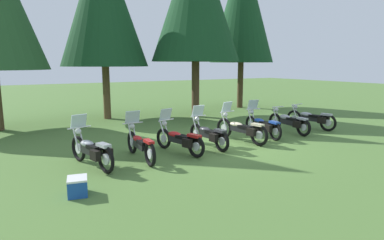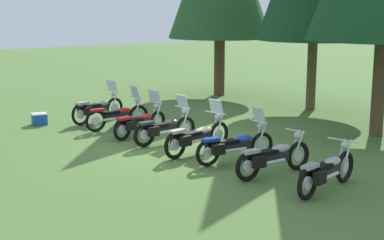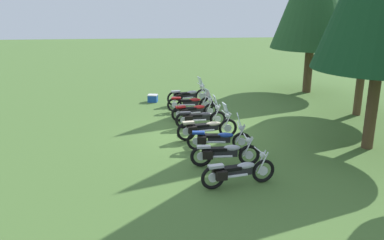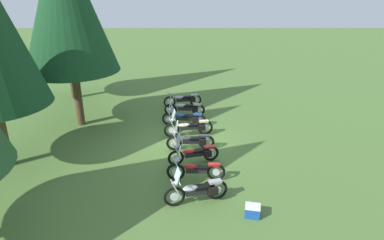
{
  "view_description": "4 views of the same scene",
  "coord_description": "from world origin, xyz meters",
  "px_view_note": "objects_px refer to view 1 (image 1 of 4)",
  "views": [
    {
      "loc": [
        -6.6,
        -8.92,
        2.76
      ],
      "look_at": [
        -1.07,
        0.56,
        0.86
      ],
      "focal_mm": 30.4,
      "sensor_mm": 36.0,
      "label": 1
    },
    {
      "loc": [
        12.27,
        -8.5,
        3.83
      ],
      "look_at": [
        -0.07,
        0.4,
        0.75
      ],
      "focal_mm": 52.04,
      "sensor_mm": 36.0,
      "label": 2
    },
    {
      "loc": [
        15.36,
        -1.9,
        5.23
      ],
      "look_at": [
        -0.04,
        -0.47,
        0.57
      ],
      "focal_mm": 38.1,
      "sensor_mm": 36.0,
      "label": 3
    },
    {
      "loc": [
        -14.35,
        -0.04,
        7.09
      ],
      "look_at": [
        0.52,
        -0.11,
        0.9
      ],
      "focal_mm": 31.83,
      "sensor_mm": 36.0,
      "label": 4
    }
  ],
  "objects_px": {
    "pine_tree_3": "(242,5)",
    "motorcycle_2": "(180,139)",
    "motorcycle_5": "(263,125)",
    "motorcycle_7": "(311,118)",
    "motorcycle_4": "(241,129)",
    "motorcycle_0": "(92,150)",
    "picnic_cooler": "(78,186)",
    "motorcycle_1": "(140,144)",
    "motorcycle_3": "(209,134)",
    "pine_tree_1": "(102,0)",
    "motorcycle_6": "(289,122)"
  },
  "relations": [
    {
      "from": "motorcycle_4",
      "to": "motorcycle_2",
      "type": "bearing_deg",
      "value": 85.47
    },
    {
      "from": "motorcycle_1",
      "to": "motorcycle_4",
      "type": "xyz_separation_m",
      "value": [
        3.94,
        0.23,
        0.02
      ]
    },
    {
      "from": "motorcycle_0",
      "to": "pine_tree_3",
      "type": "height_order",
      "value": "pine_tree_3"
    },
    {
      "from": "motorcycle_1",
      "to": "motorcycle_3",
      "type": "xyz_separation_m",
      "value": [
        2.49,
        0.14,
        -0.0
      ]
    },
    {
      "from": "motorcycle_4",
      "to": "motorcycle_7",
      "type": "height_order",
      "value": "motorcycle_4"
    },
    {
      "from": "motorcycle_5",
      "to": "motorcycle_7",
      "type": "bearing_deg",
      "value": -80.83
    },
    {
      "from": "motorcycle_2",
      "to": "motorcycle_5",
      "type": "height_order",
      "value": "motorcycle_5"
    },
    {
      "from": "motorcycle_4",
      "to": "motorcycle_1",
      "type": "bearing_deg",
      "value": 84.0
    },
    {
      "from": "motorcycle_1",
      "to": "pine_tree_3",
      "type": "height_order",
      "value": "pine_tree_3"
    },
    {
      "from": "motorcycle_5",
      "to": "motorcycle_7",
      "type": "height_order",
      "value": "motorcycle_5"
    },
    {
      "from": "motorcycle_3",
      "to": "pine_tree_1",
      "type": "bearing_deg",
      "value": 6.82
    },
    {
      "from": "motorcycle_1",
      "to": "motorcycle_5",
      "type": "bearing_deg",
      "value": -83.14
    },
    {
      "from": "motorcycle_1",
      "to": "motorcycle_6",
      "type": "bearing_deg",
      "value": -84.49
    },
    {
      "from": "motorcycle_1",
      "to": "motorcycle_6",
      "type": "distance_m",
      "value": 6.6
    },
    {
      "from": "motorcycle_1",
      "to": "pine_tree_1",
      "type": "height_order",
      "value": "pine_tree_1"
    },
    {
      "from": "motorcycle_0",
      "to": "motorcycle_6",
      "type": "distance_m",
      "value": 7.99
    },
    {
      "from": "motorcycle_3",
      "to": "pine_tree_1",
      "type": "xyz_separation_m",
      "value": [
        -1.29,
        7.48,
        5.33
      ]
    },
    {
      "from": "pine_tree_3",
      "to": "motorcycle_6",
      "type": "bearing_deg",
      "value": -113.85
    },
    {
      "from": "motorcycle_2",
      "to": "pine_tree_3",
      "type": "xyz_separation_m",
      "value": [
        8.43,
        7.62,
        5.84
      ]
    },
    {
      "from": "motorcycle_1",
      "to": "picnic_cooler",
      "type": "relative_size",
      "value": 4.01
    },
    {
      "from": "motorcycle_1",
      "to": "motorcycle_4",
      "type": "height_order",
      "value": "motorcycle_4"
    },
    {
      "from": "motorcycle_2",
      "to": "motorcycle_3",
      "type": "relative_size",
      "value": 0.99
    },
    {
      "from": "motorcycle_3",
      "to": "motorcycle_4",
      "type": "xyz_separation_m",
      "value": [
        1.45,
        0.09,
        0.02
      ]
    },
    {
      "from": "motorcycle_1",
      "to": "pine_tree_3",
      "type": "xyz_separation_m",
      "value": [
        9.75,
        7.63,
        5.83
      ]
    },
    {
      "from": "motorcycle_7",
      "to": "motorcycle_3",
      "type": "bearing_deg",
      "value": 82.92
    },
    {
      "from": "motorcycle_1",
      "to": "motorcycle_7",
      "type": "bearing_deg",
      "value": -84.24
    },
    {
      "from": "motorcycle_3",
      "to": "motorcycle_2",
      "type": "bearing_deg",
      "value": 93.58
    },
    {
      "from": "motorcycle_3",
      "to": "motorcycle_4",
      "type": "relative_size",
      "value": 0.9
    },
    {
      "from": "motorcycle_5",
      "to": "motorcycle_7",
      "type": "xyz_separation_m",
      "value": [
        2.86,
        0.11,
        -0.01
      ]
    },
    {
      "from": "motorcycle_4",
      "to": "motorcycle_6",
      "type": "height_order",
      "value": "motorcycle_4"
    },
    {
      "from": "motorcycle_0",
      "to": "motorcycle_4",
      "type": "relative_size",
      "value": 0.92
    },
    {
      "from": "picnic_cooler",
      "to": "motorcycle_7",
      "type": "bearing_deg",
      "value": 13.34
    },
    {
      "from": "motorcycle_2",
      "to": "motorcycle_5",
      "type": "xyz_separation_m",
      "value": [
        3.87,
        0.47,
        0.01
      ]
    },
    {
      "from": "motorcycle_2",
      "to": "motorcycle_6",
      "type": "xyz_separation_m",
      "value": [
        5.26,
        0.44,
        -0.0
      ]
    },
    {
      "from": "motorcycle_4",
      "to": "pine_tree_3",
      "type": "xyz_separation_m",
      "value": [
        5.81,
        7.4,
        5.81
      ]
    },
    {
      "from": "motorcycle_6",
      "to": "motorcycle_0",
      "type": "bearing_deg",
      "value": 94.89
    },
    {
      "from": "motorcycle_2",
      "to": "motorcycle_4",
      "type": "xyz_separation_m",
      "value": [
        2.62,
        0.22,
        0.03
      ]
    },
    {
      "from": "motorcycle_5",
      "to": "motorcycle_6",
      "type": "height_order",
      "value": "motorcycle_5"
    },
    {
      "from": "motorcycle_3",
      "to": "motorcycle_6",
      "type": "xyz_separation_m",
      "value": [
        4.09,
        0.31,
        -0.01
      ]
    },
    {
      "from": "pine_tree_3",
      "to": "motorcycle_2",
      "type": "bearing_deg",
      "value": -137.91
    },
    {
      "from": "motorcycle_3",
      "to": "motorcycle_5",
      "type": "xyz_separation_m",
      "value": [
        2.7,
        0.34,
        0.0
      ]
    },
    {
      "from": "motorcycle_4",
      "to": "motorcycle_5",
      "type": "distance_m",
      "value": 1.27
    },
    {
      "from": "motorcycle_5",
      "to": "motorcycle_2",
      "type": "bearing_deg",
      "value": 103.91
    },
    {
      "from": "motorcycle_0",
      "to": "motorcycle_4",
      "type": "height_order",
      "value": "same"
    },
    {
      "from": "motorcycle_1",
      "to": "pine_tree_3",
      "type": "distance_m",
      "value": 13.69
    },
    {
      "from": "motorcycle_2",
      "to": "motorcycle_7",
      "type": "xyz_separation_m",
      "value": [
        6.73,
        0.58,
        0.0
      ]
    },
    {
      "from": "motorcycle_0",
      "to": "picnic_cooler",
      "type": "bearing_deg",
      "value": 143.01
    },
    {
      "from": "motorcycle_4",
      "to": "motorcycle_7",
      "type": "relative_size",
      "value": 1.06
    },
    {
      "from": "pine_tree_3",
      "to": "picnic_cooler",
      "type": "bearing_deg",
      "value": -141.5
    },
    {
      "from": "motorcycle_0",
      "to": "motorcycle_3",
      "type": "distance_m",
      "value": 3.89
    }
  ]
}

